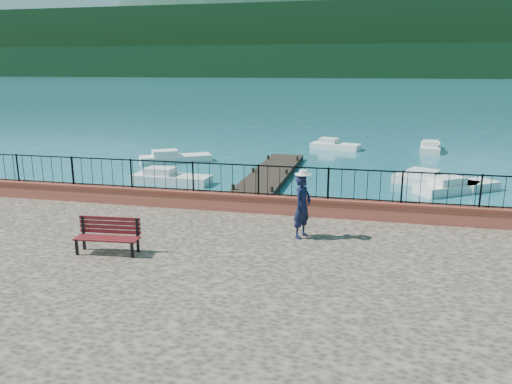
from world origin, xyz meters
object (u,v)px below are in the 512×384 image
at_px(boat_4, 336,144).
at_px(boat_3, 176,156).
at_px(person, 302,206).
at_px(boat_0, 171,175).
at_px(boat_2, 457,184).
at_px(boat_1, 435,178).
at_px(park_bench, 108,243).
at_px(boat_5, 430,145).

bearing_deg(boat_4, boat_3, -127.30).
bearing_deg(boat_4, person, -73.63).
xyz_separation_m(boat_0, boat_2, (13.91, 1.31, 0.00)).
bearing_deg(boat_4, boat_1, -47.25).
distance_m(park_bench, boat_0, 13.05).
height_order(boat_0, boat_2, same).
bearing_deg(park_bench, boat_5, 63.20).
distance_m(park_bench, boat_3, 18.91).
bearing_deg(boat_2, boat_0, 149.29).
relative_size(boat_1, boat_5, 1.02).
relative_size(boat_0, boat_4, 1.17).
bearing_deg(boat_3, boat_5, -3.11).
distance_m(boat_0, boat_4, 14.82).
bearing_deg(boat_0, boat_4, 63.07).
height_order(boat_1, boat_3, same).
distance_m(person, boat_0, 13.13).
relative_size(person, boat_1, 0.44).
height_order(person, boat_0, person).
distance_m(boat_2, boat_4, 13.27).
relative_size(park_bench, boat_4, 0.47).
height_order(boat_1, boat_5, same).
distance_m(park_bench, boat_5, 28.25).
distance_m(boat_1, boat_4, 12.01).
distance_m(boat_0, boat_3, 5.89).
xyz_separation_m(boat_2, boat_4, (-6.54, 11.55, 0.00)).
xyz_separation_m(boat_0, boat_1, (13.02, 2.26, 0.00)).
xyz_separation_m(person, boat_4, (-0.68, 23.10, -1.68)).
xyz_separation_m(park_bench, boat_2, (10.43, 13.84, -1.07)).
xyz_separation_m(boat_3, boat_4, (9.35, 7.31, 0.00)).
bearing_deg(park_bench, boat_4, 76.31).
bearing_deg(boat_2, boat_5, 53.62).
bearing_deg(boat_2, person, -152.97).
bearing_deg(boat_4, boat_5, 21.79).
bearing_deg(park_bench, boat_3, 101.83).
relative_size(boat_4, boat_5, 0.88).
height_order(boat_3, boat_4, same).
bearing_deg(boat_5, park_bench, 164.72).
height_order(park_bench, person, person).
xyz_separation_m(boat_4, boat_5, (6.60, 0.82, 0.00)).
xyz_separation_m(park_bench, boat_1, (9.54, 14.79, -1.07)).
relative_size(person, boat_5, 0.45).
distance_m(boat_1, boat_2, 1.30).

